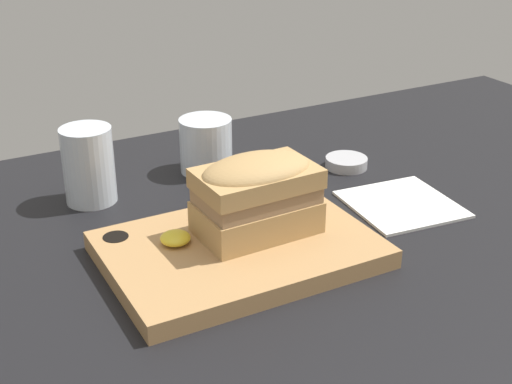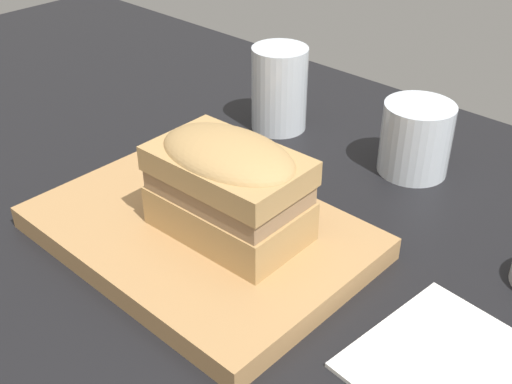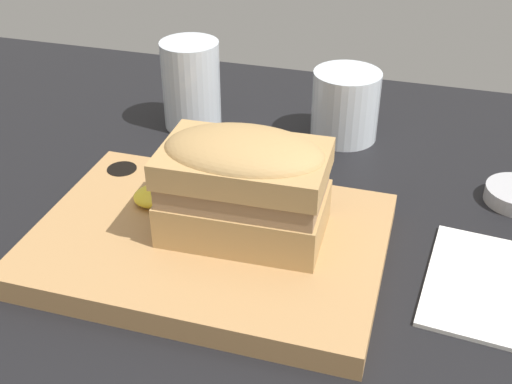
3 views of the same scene
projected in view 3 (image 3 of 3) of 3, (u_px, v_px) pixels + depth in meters
The scene contains 7 objects.
dining_table at pixel (207, 286), 56.96cm from camera, with size 167.90×98.03×2.00cm.
serving_board at pixel (209, 242), 58.81cm from camera, with size 31.53×22.29×2.41cm.
sandwich at pixel (244, 181), 55.44cm from camera, with size 14.53×9.29×9.89cm.
mustard_dollop at pixel (152, 196), 61.83cm from camera, with size 3.63×3.63×1.45cm.
water_glass at pixel (192, 90), 78.96cm from camera, with size 7.13×7.13×10.82cm.
wine_glass at pixel (345, 108), 76.71cm from camera, with size 8.03×8.03×8.36cm.
napkin at pixel (511, 291), 54.72cm from camera, with size 15.31×15.55×0.40cm.
Camera 3 is at (16.37, -40.32, 38.94)cm, focal length 45.00 mm.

